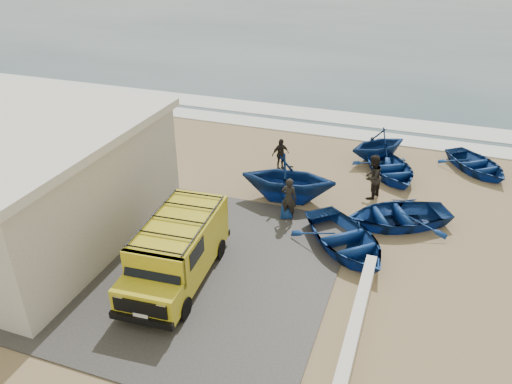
% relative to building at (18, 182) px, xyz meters
% --- Properties ---
extents(ground, '(160.00, 160.00, 0.00)m').
position_rel_building_xyz_m(ground, '(7.50, 2.00, -2.16)').
color(ground, '#937B55').
extents(slab, '(12.00, 10.00, 0.05)m').
position_rel_building_xyz_m(slab, '(5.50, -0.00, -2.14)').
color(slab, '#413E3C').
rests_on(slab, ground).
extents(ocean, '(180.00, 88.00, 0.01)m').
position_rel_building_xyz_m(ocean, '(7.50, 58.00, -2.16)').
color(ocean, '#385166').
rests_on(ocean, ground).
extents(surf_line, '(180.00, 1.60, 0.06)m').
position_rel_building_xyz_m(surf_line, '(7.50, 14.00, -2.13)').
color(surf_line, white).
rests_on(surf_line, ground).
extents(surf_wash, '(180.00, 2.20, 0.04)m').
position_rel_building_xyz_m(surf_wash, '(7.50, 16.50, -2.14)').
color(surf_wash, white).
rests_on(surf_wash, ground).
extents(building, '(8.40, 9.40, 4.30)m').
position_rel_building_xyz_m(building, '(0.00, 0.00, 0.00)').
color(building, silver).
rests_on(building, ground).
extents(parapet, '(0.35, 6.00, 0.55)m').
position_rel_building_xyz_m(parapet, '(12.50, -1.00, -1.89)').
color(parapet, silver).
rests_on(parapet, ground).
extents(van, '(2.30, 5.11, 2.14)m').
position_rel_building_xyz_m(van, '(6.60, -0.59, -1.01)').
color(van, gold).
rests_on(van, ground).
extents(boat_near_left, '(5.04, 5.15, 0.87)m').
position_rel_building_xyz_m(boat_near_left, '(11.46, 2.86, -1.73)').
color(boat_near_left, navy).
rests_on(boat_near_left, ground).
extents(boat_near_right, '(4.99, 4.50, 0.85)m').
position_rel_building_xyz_m(boat_near_right, '(13.02, 5.20, -1.74)').
color(boat_near_right, navy).
rests_on(boat_near_right, ground).
extents(boat_mid_left, '(4.28, 3.81, 2.07)m').
position_rel_building_xyz_m(boat_mid_left, '(8.50, 5.67, -1.13)').
color(boat_mid_left, navy).
rests_on(boat_mid_left, ground).
extents(boat_mid_right, '(4.29, 4.72, 0.80)m').
position_rel_building_xyz_m(boat_mid_right, '(12.31, 9.43, -1.76)').
color(boat_mid_right, navy).
rests_on(boat_mid_right, ground).
extents(boat_far_left, '(4.10, 4.12, 1.64)m').
position_rel_building_xyz_m(boat_far_left, '(11.52, 11.07, -1.34)').
color(boat_far_left, navy).
rests_on(boat_far_left, ground).
extents(boat_far_right, '(4.22, 4.42, 0.75)m').
position_rel_building_xyz_m(boat_far_right, '(16.11, 11.27, -1.79)').
color(boat_far_right, navy).
rests_on(boat_far_right, ground).
extents(fisherman_front, '(0.65, 0.44, 1.74)m').
position_rel_building_xyz_m(fisherman_front, '(8.93, 4.31, -1.29)').
color(fisherman_front, black).
rests_on(fisherman_front, ground).
extents(fisherman_middle, '(1.02, 1.14, 1.95)m').
position_rel_building_xyz_m(fisherman_middle, '(11.76, 7.07, -1.19)').
color(fisherman_middle, black).
rests_on(fisherman_middle, ground).
extents(fisherman_back, '(0.88, 0.91, 1.53)m').
position_rel_building_xyz_m(fisherman_back, '(7.30, 8.48, -1.40)').
color(fisherman_back, black).
rests_on(fisherman_back, ground).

